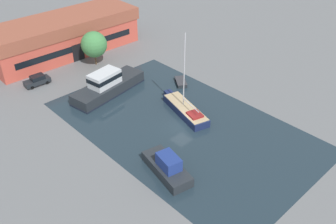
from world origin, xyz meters
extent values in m
plane|color=slate|center=(0.00, 0.00, 0.00)|extent=(440.00, 440.00, 0.00)
cube|color=#1E2D38|center=(0.00, 0.00, 0.00)|extent=(23.17, 38.11, 0.01)
cube|color=#C64C3D|center=(1.09, 33.57, 2.36)|extent=(28.82, 10.50, 4.72)
cube|color=brown|center=(1.09, 33.57, 5.89)|extent=(29.68, 10.82, 2.34)
cube|color=black|center=(1.00, 28.56, 1.65)|extent=(2.40, 0.10, 3.30)
cube|color=black|center=(1.00, 28.56, 2.60)|extent=(24.34, 0.49, 1.18)
cylinder|color=brown|center=(2.33, 24.88, 1.13)|extent=(0.24, 0.24, 2.25)
sphere|color=#428447|center=(2.33, 24.88, 4.03)|extent=(4.75, 4.75, 4.75)
cube|color=#1E2328|center=(-9.32, 25.26, 0.66)|extent=(4.37, 2.01, 0.76)
cube|color=black|center=(-9.15, 25.25, 1.38)|extent=(2.30, 1.70, 0.68)
cube|color=black|center=(-10.27, 25.30, 1.35)|extent=(0.11, 1.45, 0.54)
cylinder|color=black|center=(-10.69, 24.51, 0.30)|extent=(0.61, 0.23, 0.60)
cylinder|color=black|center=(-10.61, 26.13, 0.30)|extent=(0.61, 0.23, 0.60)
cylinder|color=black|center=(-8.03, 24.39, 0.30)|extent=(0.61, 0.23, 0.60)
cylinder|color=black|center=(-7.95, 26.00, 0.30)|extent=(0.61, 0.23, 0.60)
cube|color=#19234C|center=(2.67, 1.85, 0.56)|extent=(4.96, 9.78, 1.12)
cube|color=#19234C|center=(4.05, 6.98, 0.56)|extent=(1.44, 1.46, 1.12)
cube|color=tan|center=(2.67, 1.85, 1.16)|extent=(4.76, 9.39, 0.08)
cylinder|color=silver|center=(2.85, 2.53, 6.88)|extent=(0.16, 0.16, 11.36)
cylinder|color=silver|center=(2.30, 0.48, 2.30)|extent=(1.22, 4.13, 0.12)
cube|color=maroon|center=(2.00, -0.66, 1.35)|extent=(2.30, 2.48, 0.30)
cube|color=#23282D|center=(-2.02, 14.86, 0.90)|extent=(13.59, 6.00, 1.79)
cube|color=black|center=(-2.02, 14.86, 0.15)|extent=(13.74, 6.10, 0.18)
cube|color=silver|center=(-2.67, 14.75, 2.89)|extent=(5.38, 3.61, 2.18)
cube|color=black|center=(-2.67, 14.75, 3.11)|extent=(5.49, 3.71, 0.70)
cube|color=#23282D|center=(8.63, 8.80, 0.29)|extent=(3.10, 3.60, 0.56)
cube|color=#333338|center=(8.63, 8.80, 0.61)|extent=(3.25, 3.77, 0.08)
cube|color=#23282D|center=(-8.25, -5.64, 0.65)|extent=(4.27, 7.88, 1.28)
cube|color=navy|center=(-8.34, -6.08, 2.08)|extent=(2.54, 3.32, 1.59)
camera|label=1|loc=(-31.39, -30.30, 31.46)|focal=40.00mm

